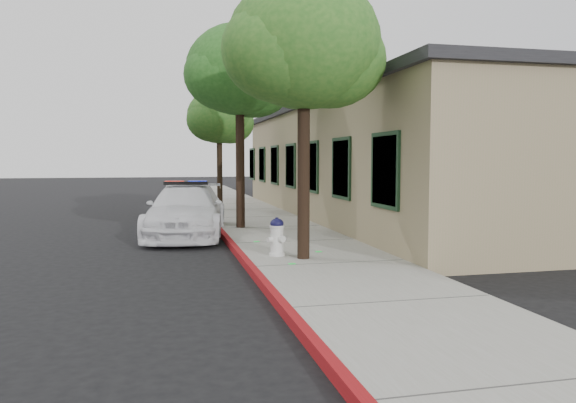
# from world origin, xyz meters

# --- Properties ---
(ground) EXTENTS (120.00, 120.00, 0.00)m
(ground) POSITION_xyz_m (0.00, 0.00, 0.00)
(ground) COLOR black
(ground) RESTS_ON ground
(sidewalk) EXTENTS (3.20, 60.00, 0.15)m
(sidewalk) POSITION_xyz_m (1.60, 3.00, 0.07)
(sidewalk) COLOR gray
(sidewalk) RESTS_ON ground
(red_curb) EXTENTS (0.14, 60.00, 0.16)m
(red_curb) POSITION_xyz_m (0.06, 3.00, 0.08)
(red_curb) COLOR maroon
(red_curb) RESTS_ON ground
(clapboard_building) EXTENTS (7.30, 20.89, 4.24)m
(clapboard_building) POSITION_xyz_m (6.69, 9.00, 2.13)
(clapboard_building) COLOR #8B785B
(clapboard_building) RESTS_ON ground
(police_car) EXTENTS (2.75, 5.29, 1.58)m
(police_car) POSITION_xyz_m (-0.93, 5.47, 0.74)
(police_car) COLOR white
(police_car) RESTS_ON ground
(fire_hydrant) EXTENTS (0.46, 0.41, 0.81)m
(fire_hydrant) POSITION_xyz_m (0.77, 1.05, 0.56)
(fire_hydrant) COLOR silver
(fire_hydrant) RESTS_ON sidewalk
(street_tree_near) EXTENTS (3.41, 3.10, 5.69)m
(street_tree_near) POSITION_xyz_m (1.24, 0.61, 4.39)
(street_tree_near) COLOR black
(street_tree_near) RESTS_ON sidewalk
(street_tree_mid) EXTENTS (3.35, 3.15, 6.02)m
(street_tree_mid) POSITION_xyz_m (0.72, 6.11, 4.69)
(street_tree_mid) COLOR black
(street_tree_mid) RESTS_ON sidewalk
(street_tree_far) EXTENTS (2.75, 2.57, 4.86)m
(street_tree_far) POSITION_xyz_m (0.73, 11.98, 3.81)
(street_tree_far) COLOR black
(street_tree_far) RESTS_ON sidewalk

